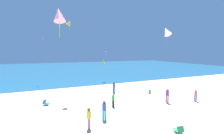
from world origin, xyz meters
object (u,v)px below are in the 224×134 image
at_px(kite_yellow, 69,23).
at_px(beach_chair_near_camera, 46,103).
at_px(person_6, 113,100).
at_px(kite_lime, 103,62).
at_px(person_2, 167,94).
at_px(kite_white, 167,31).
at_px(kite_blue, 106,49).
at_px(person_4, 104,109).
at_px(beach_chair_mid_beach, 179,130).
at_px(person_5, 150,92).
at_px(person_3, 114,87).
at_px(kite_purple, 42,40).
at_px(kite_pink, 59,15).
at_px(person_1, 89,117).
at_px(person_7, 196,95).

bearing_deg(kite_yellow, beach_chair_near_camera, -156.36).
height_order(person_6, kite_yellow, kite_yellow).
bearing_deg(person_6, kite_lime, -37.80).
bearing_deg(kite_yellow, person_2, -29.91).
xyz_separation_m(kite_white, kite_blue, (0.56, 16.10, -0.99)).
bearing_deg(person_4, kite_white, 67.38).
xyz_separation_m(beach_chair_mid_beach, person_4, (-4.36, 4.05, 0.72)).
distance_m(person_5, kite_blue, 11.31).
distance_m(beach_chair_near_camera, person_3, 9.04).
bearing_deg(beach_chair_mid_beach, person_3, 10.26).
relative_size(person_2, person_4, 1.01).
xyz_separation_m(person_6, kite_purple, (-7.66, 16.14, 7.31)).
bearing_deg(person_5, kite_lime, -107.41).
bearing_deg(kite_blue, kite_purple, 156.19).
bearing_deg(kite_pink, kite_purple, 96.20).
relative_size(person_3, kite_lime, 1.42).
bearing_deg(person_1, person_5, 55.24).
height_order(person_3, kite_white, kite_white).
bearing_deg(person_6, beach_chair_mid_beach, 177.32).
xyz_separation_m(person_2, kite_blue, (-3.10, 12.61, 5.55)).
bearing_deg(person_2, kite_pink, -12.27).
xyz_separation_m(person_6, kite_blue, (3.18, 11.36, 5.76)).
bearing_deg(person_6, beach_chair_near_camera, 40.59).
relative_size(person_5, kite_blue, 0.38).
bearing_deg(person_2, kite_lime, -106.98).
distance_m(person_6, kite_blue, 13.13).
distance_m(kite_white, kite_blue, 16.14).
bearing_deg(person_4, beach_chair_near_camera, -135.55).
height_order(beach_chair_near_camera, person_5, person_5).
xyz_separation_m(person_5, kite_purple, (-14.42, 13.47, 7.87)).
relative_size(beach_chair_near_camera, kite_purple, 0.53).
bearing_deg(person_5, person_6, -14.01).
relative_size(person_2, kite_pink, 0.97).
relative_size(person_4, kite_blue, 0.96).
bearing_deg(beach_chair_near_camera, beach_chair_mid_beach, -6.41).
relative_size(person_6, kite_white, 1.09).
bearing_deg(kite_white, kite_pink, 179.48).
bearing_deg(beach_chair_near_camera, person_6, 14.31).
height_order(person_2, person_4, person_2).
relative_size(kite_white, kite_blue, 0.71).
xyz_separation_m(person_6, person_7, (9.83, -2.12, 0.01)).
distance_m(person_1, kite_lime, 18.09).
bearing_deg(person_5, kite_pink, -4.48).
xyz_separation_m(beach_chair_mid_beach, person_7, (7.34, 4.42, 0.55)).
bearing_deg(kite_purple, kite_blue, -23.81).
bearing_deg(beach_chair_near_camera, kite_pink, -39.72).
height_order(kite_pink, kite_white, kite_pink).
height_order(beach_chair_mid_beach, person_2, person_2).
height_order(person_6, kite_pink, kite_pink).
bearing_deg(person_3, kite_blue, -123.32).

